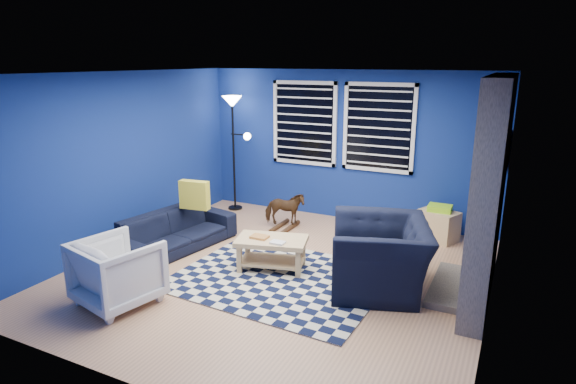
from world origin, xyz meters
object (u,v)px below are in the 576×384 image
object	(u,v)px
armchair_bent	(118,272)
rocking_horse	(285,209)
armchair_big	(380,255)
cabinet	(438,225)
floor_lamp	(234,117)
sofa	(174,231)
coffee_table	(272,247)
tv	(505,155)

from	to	relation	value
armchair_bent	rocking_horse	size ratio (longest dim) A/B	1.30
armchair_big	rocking_horse	bearing A→B (deg)	-144.24
cabinet	floor_lamp	xyz separation A→B (m)	(-3.59, -0.01, 1.43)
sofa	coffee_table	world-z (taller)	sofa
sofa	rocking_horse	size ratio (longest dim) A/B	2.95
armchair_bent	floor_lamp	bearing A→B (deg)	-65.46
sofa	floor_lamp	world-z (taller)	floor_lamp
rocking_horse	cabinet	bearing A→B (deg)	-100.56
coffee_table	cabinet	world-z (taller)	cabinet
rocking_horse	cabinet	world-z (taller)	rocking_horse
floor_lamp	armchair_bent	bearing A→B (deg)	-78.83
armchair_bent	floor_lamp	size ratio (longest dim) A/B	0.40
tv	floor_lamp	bearing A→B (deg)	178.47
armchair_big	cabinet	world-z (taller)	armchair_big
tv	rocking_horse	world-z (taller)	tv
sofa	cabinet	size ratio (longest dim) A/B	2.88
sofa	coffee_table	size ratio (longest dim) A/B	1.87
sofa	cabinet	bearing A→B (deg)	-48.29
armchair_big	rocking_horse	world-z (taller)	armchair_big
tv	coffee_table	distance (m)	3.40
sofa	armchair_bent	distance (m)	1.60
armchair_big	cabinet	distance (m)	1.98
coffee_table	cabinet	bearing A→B (deg)	49.44
rocking_horse	floor_lamp	xyz separation A→B (m)	(-1.28, 0.57, 1.34)
armchair_bent	tv	bearing A→B (deg)	-123.39
tv	armchair_bent	size ratio (longest dim) A/B	1.21
rocking_horse	coffee_table	world-z (taller)	rocking_horse
tv	cabinet	bearing A→B (deg)	171.13
rocking_horse	floor_lamp	bearing A→B (deg)	41.40
rocking_horse	armchair_bent	bearing A→B (deg)	144.68
armchair_bent	rocking_horse	xyz separation A→B (m)	(0.57, 3.02, -0.04)
armchair_bent	rocking_horse	distance (m)	3.07
sofa	floor_lamp	distance (m)	2.50
armchair_big	coffee_table	world-z (taller)	armchair_big
tv	armchair_big	bearing A→B (deg)	-122.96
armchair_bent	floor_lamp	distance (m)	3.88
floor_lamp	coffee_table	bearing A→B (deg)	-48.32
coffee_table	cabinet	distance (m)	2.71
floor_lamp	sofa	bearing A→B (deg)	-83.18
armchair_big	armchair_bent	size ratio (longest dim) A/B	1.53
sofa	coffee_table	xyz separation A→B (m)	(1.58, 0.00, 0.04)
coffee_table	tv	bearing A→B (deg)	36.99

